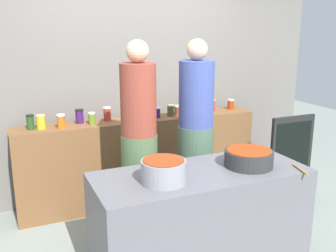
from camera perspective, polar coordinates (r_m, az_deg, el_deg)
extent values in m
plane|color=gray|center=(3.64, 2.32, -17.55)|extent=(12.00, 12.00, 0.00)
cube|color=slate|center=(4.46, -5.75, 8.85)|extent=(4.80, 0.12, 3.00)
cube|color=brown|center=(4.35, -3.98, -5.06)|extent=(2.70, 0.36, 0.96)
cube|color=slate|center=(3.20, 4.81, -13.76)|extent=(1.70, 0.70, 0.83)
cylinder|color=#23481F|center=(3.98, -19.77, 0.44)|extent=(0.07, 0.07, 0.13)
cylinder|color=black|center=(3.96, -19.85, 1.47)|extent=(0.08, 0.08, 0.01)
cylinder|color=gold|center=(3.97, -18.35, 0.50)|extent=(0.09, 0.09, 0.13)
cylinder|color=#D6C666|center=(3.95, -18.43, 1.48)|extent=(0.09, 0.09, 0.01)
cylinder|color=#DA5E18|center=(3.94, -15.59, 0.57)|extent=(0.08, 0.08, 0.13)
cylinder|color=silver|center=(3.92, -15.66, 1.57)|extent=(0.08, 0.08, 0.01)
cylinder|color=#3D1A5F|center=(4.10, -13.01, 1.32)|extent=(0.08, 0.08, 0.13)
cylinder|color=black|center=(4.09, -13.06, 2.32)|extent=(0.09, 0.09, 0.02)
cylinder|color=olive|center=(4.03, -11.23, 1.04)|extent=(0.07, 0.07, 0.11)
cylinder|color=silver|center=(4.02, -11.27, 1.89)|extent=(0.07, 0.07, 0.01)
cylinder|color=#B13125|center=(4.15, -9.02, 1.69)|extent=(0.08, 0.08, 0.13)
cylinder|color=silver|center=(4.14, -9.05, 2.68)|extent=(0.08, 0.08, 0.01)
cylinder|color=#45105B|center=(4.26, -1.72, 1.95)|extent=(0.08, 0.08, 0.10)
cylinder|color=silver|center=(4.24, -1.73, 2.71)|extent=(0.09, 0.09, 0.01)
cylinder|color=#394424|center=(4.33, 0.39, 2.25)|extent=(0.08, 0.08, 0.12)
cylinder|color=#D6C666|center=(4.31, 0.39, 3.08)|extent=(0.08, 0.08, 0.01)
cylinder|color=maroon|center=(4.38, 1.47, 2.27)|extent=(0.08, 0.08, 0.10)
cylinder|color=silver|center=(4.37, 1.47, 2.97)|extent=(0.08, 0.08, 0.01)
cylinder|color=orange|center=(4.47, 3.16, 2.74)|extent=(0.08, 0.08, 0.13)
cylinder|color=silver|center=(4.46, 3.18, 3.65)|extent=(0.09, 0.09, 0.01)
cylinder|color=#481143|center=(4.48, 4.92, 2.71)|extent=(0.07, 0.07, 0.13)
cylinder|color=#D6C666|center=(4.46, 4.94, 3.63)|extent=(0.07, 0.07, 0.01)
cylinder|color=red|center=(4.64, 6.47, 3.02)|extent=(0.08, 0.08, 0.12)
cylinder|color=#D6C666|center=(4.62, 6.50, 3.84)|extent=(0.08, 0.08, 0.01)
cylinder|color=#B02F0D|center=(4.77, 9.30, 3.12)|extent=(0.08, 0.08, 0.10)
cylinder|color=silver|center=(4.76, 9.33, 3.83)|extent=(0.08, 0.08, 0.02)
cylinder|color=gray|center=(2.79, -0.68, -6.76)|extent=(0.33, 0.33, 0.17)
cylinder|color=maroon|center=(2.76, -0.68, -5.08)|extent=(0.30, 0.30, 0.00)
cylinder|color=#2D2D2D|center=(3.18, 11.89, -4.72)|extent=(0.39, 0.39, 0.13)
cylinder|color=#923412|center=(3.16, 11.96, -3.53)|extent=(0.36, 0.36, 0.00)
cylinder|color=#9E703D|center=(3.21, 19.06, -6.12)|extent=(0.08, 0.23, 0.02)
cylinder|color=#4A643F|center=(3.54, -4.18, -9.25)|extent=(0.32, 0.32, 1.02)
cylinder|color=brown|center=(3.29, -4.44, 3.91)|extent=(0.31, 0.31, 0.62)
sphere|color=#D8A884|center=(3.25, -4.58, 11.02)|extent=(0.19, 0.19, 0.19)
cylinder|color=#46624E|center=(3.84, 4.00, -7.34)|extent=(0.35, 0.35, 1.01)
cylinder|color=#3D4D94|center=(3.61, 4.23, 4.77)|extent=(0.33, 0.33, 0.62)
sphere|color=#D8A884|center=(3.57, 4.35, 11.25)|extent=(0.20, 0.20, 0.20)
cube|color=black|center=(4.64, 17.78, -4.41)|extent=(0.57, 0.04, 0.96)
cube|color=black|center=(4.61, 17.99, -3.92)|extent=(0.49, 0.01, 0.73)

